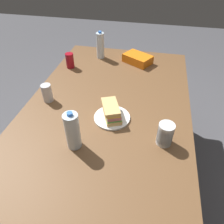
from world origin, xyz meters
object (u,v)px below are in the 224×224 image
(sandwich, at_px, (112,111))
(water_bottle_tall, at_px, (73,131))
(paper_plate, at_px, (112,117))
(plastic_cup_stack, at_px, (165,134))
(soda_can_silver, at_px, (47,93))
(dining_table, at_px, (107,115))
(water_bottle_spare, at_px, (100,45))
(soda_can_red, at_px, (70,61))
(chip_bag, at_px, (138,59))

(sandwich, relative_size, water_bottle_tall, 0.87)
(paper_plate, distance_m, sandwich, 0.05)
(plastic_cup_stack, distance_m, soda_can_silver, 0.80)
(dining_table, xyz_separation_m, soda_can_silver, (-0.02, 0.40, 0.14))
(paper_plate, relative_size, soda_can_silver, 1.81)
(soda_can_silver, bearing_deg, plastic_cup_stack, -106.16)
(paper_plate, xyz_separation_m, sandwich, (0.00, 0.00, 0.05))
(water_bottle_spare, relative_size, soda_can_silver, 1.94)
(paper_plate, distance_m, soda_can_silver, 0.47)
(soda_can_red, bearing_deg, soda_can_silver, -178.01)
(water_bottle_tall, distance_m, water_bottle_spare, 1.05)
(paper_plate, height_order, water_bottle_spare, water_bottle_spare)
(plastic_cup_stack, height_order, water_bottle_spare, water_bottle_spare)
(soda_can_silver, bearing_deg, soda_can_red, 1.99)
(sandwich, height_order, plastic_cup_stack, plastic_cup_stack)
(paper_plate, bearing_deg, sandwich, 49.21)
(water_bottle_tall, xyz_separation_m, plastic_cup_stack, (0.12, -0.46, -0.04))
(soda_can_red, xyz_separation_m, water_bottle_tall, (-0.81, -0.32, 0.05))
(chip_bag, bearing_deg, sandwich, 115.05)
(dining_table, distance_m, chip_bag, 0.67)
(sandwich, bearing_deg, plastic_cup_stack, -113.42)
(dining_table, xyz_separation_m, soda_can_red, (0.45, 0.42, 0.14))
(soda_can_red, height_order, water_bottle_spare, water_bottle_spare)
(soda_can_silver, bearing_deg, water_bottle_spare, -14.92)
(dining_table, relative_size, paper_plate, 8.00)
(soda_can_silver, bearing_deg, water_bottle_tall, -138.04)
(chip_bag, bearing_deg, plastic_cup_stack, 135.84)
(water_bottle_spare, bearing_deg, soda_can_red, 138.68)
(sandwich, bearing_deg, water_bottle_tall, 149.99)
(chip_bag, xyz_separation_m, water_bottle_tall, (-1.01, 0.22, 0.07))
(sandwich, bearing_deg, water_bottle_spare, 18.84)
(dining_table, bearing_deg, water_bottle_tall, 165.20)
(dining_table, bearing_deg, sandwich, -154.02)
(water_bottle_spare, height_order, soda_can_silver, water_bottle_spare)
(sandwich, distance_m, water_bottle_spare, 0.83)
(plastic_cup_stack, relative_size, water_bottle_spare, 0.55)
(sandwich, bearing_deg, paper_plate, -130.79)
(sandwich, xyz_separation_m, soda_can_silver, (0.09, 0.45, 0.01))
(soda_can_red, bearing_deg, dining_table, -136.98)
(water_bottle_tall, bearing_deg, paper_plate, -30.81)
(water_bottle_spare, xyz_separation_m, soda_can_silver, (-0.70, 0.19, -0.05))
(sandwich, relative_size, chip_bag, 0.87)
(soda_can_red, relative_size, soda_can_silver, 1.00)
(soda_can_red, xyz_separation_m, plastic_cup_stack, (-0.69, -0.79, 0.00))
(soda_can_red, xyz_separation_m, water_bottle_spare, (0.23, -0.20, 0.05))
(dining_table, distance_m, sandwich, 0.17)
(dining_table, relative_size, sandwich, 8.84)
(chip_bag, bearing_deg, water_bottle_tall, 108.19)
(soda_can_red, relative_size, water_bottle_tall, 0.53)
(dining_table, xyz_separation_m, water_bottle_spare, (0.68, 0.22, 0.19))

